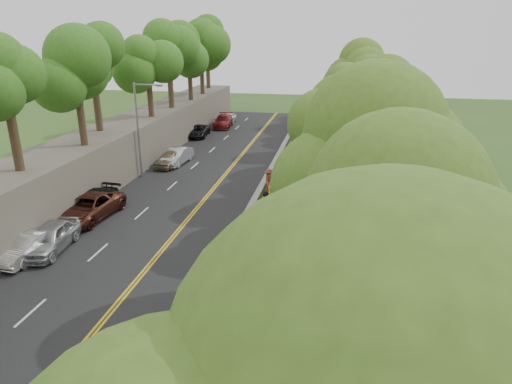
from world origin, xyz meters
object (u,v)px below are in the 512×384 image
Objects in this scene: car_0 at (50,237)px; car_1 at (29,246)px; car_2 at (89,207)px; streetlight at (140,124)px; concrete_block at (267,305)px; painter_0 at (271,196)px; construction_barrel at (310,154)px; person_far at (314,150)px; signpost at (224,259)px.

car_0 is 1.21m from car_1.
streetlight is at bearing 96.87° from car_2.
concrete_block is at bearing -21.51° from car_0.
concrete_block is 14.13m from car_1.
car_1 reaches higher than concrete_block.
construction_barrel is at bearing -28.96° from painter_0.
person_far is (14.06, 8.71, -3.78)m from streetlight.
person_far is at bearing 89.26° from concrete_block.
construction_barrel is 0.57m from person_far.
painter_0 is at bearing 88.06° from signpost.
painter_0 reaches higher than construction_barrel.
concrete_block is 0.26× the size of car_1.
person_far is at bearing 84.35° from signpost.
streetlight is 16.66m from construction_barrel.
car_1 is (-0.14, -15.23, -3.90)m from streetlight.
streetlight is 4.81× the size of painter_0.
signpost is 1.86× the size of painter_0.
streetlight is 20.72m from signpost.
signpost is at bearing -94.72° from construction_barrel.
signpost is 2.86× the size of concrete_block.
streetlight reaches higher than car_2.
streetlight reaches higher than construction_barrel.
construction_barrel is at bearing 32.36° from streetlight.
concrete_block is 0.23× the size of car_0.
car_2 is (-13.38, -18.13, 0.34)m from construction_barrel.
car_0 is 2.90× the size of person_far.
signpost is at bearing -19.79° from car_0.
concrete_block is at bearing -24.10° from signpost.
signpost is 0.73× the size of car_1.
signpost is 1.92× the size of person_far.
person_far reaches higher than construction_barrel.
person_far is at bearing -30.65° from painter_0.
car_0 is 1.10× the size of car_1.
car_1 is 15.67m from painter_0.
car_2 is at bearing 147.71° from concrete_block.
car_0 is (-13.11, -22.86, 0.35)m from construction_barrel.
car_1 is (-0.66, -1.01, -0.10)m from car_0.
construction_barrel is 27.55m from car_1.
concrete_block is at bearing 90.36° from person_far.
signpost is at bearing 155.90° from concrete_block.
car_2 is at bearing 88.33° from painter_0.
car_2 reaches higher than concrete_block.
car_0 is (-10.99, 2.80, -1.13)m from signpost.
car_2 is (-13.46, 8.50, 0.42)m from concrete_block.
car_0 reaches higher than car_1.
car_0 is at bearing 164.01° from concrete_block.
streetlight is 13.53m from painter_0.
signpost is at bearing 85.45° from person_far.
streetlight is 1.71× the size of car_0.
car_1 is at bearing 107.87° from painter_0.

